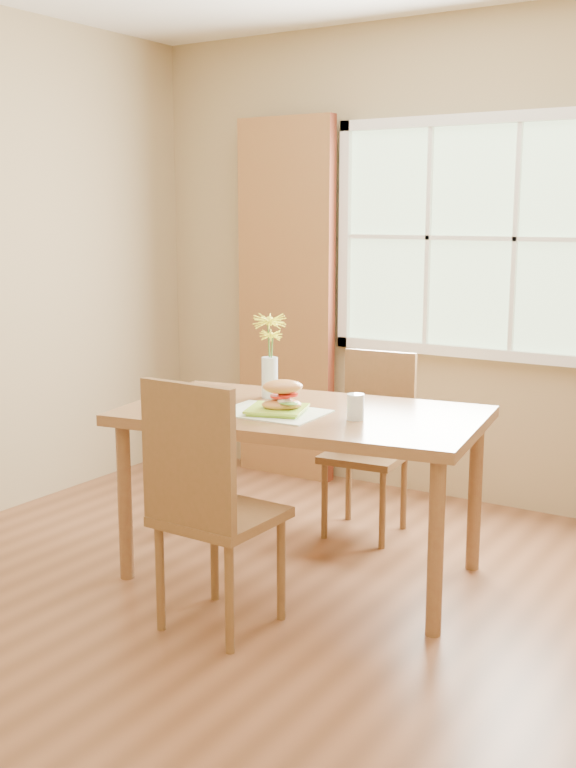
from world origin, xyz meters
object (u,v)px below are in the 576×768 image
at_px(dining_table, 302,428).
at_px(water_glass, 355,407).
at_px(croissant_sandwich, 282,395).
at_px(chair_near, 206,497).
at_px(chair_far, 372,434).
at_px(flower_vase, 270,348).

relative_size(dining_table, water_glass, 15.37).
distance_m(dining_table, croissant_sandwich, 0.20).
distance_m(chair_near, chair_far, 1.41).
distance_m(chair_far, flower_vase, 0.78).
height_order(water_glass, flower_vase, flower_vase).
bearing_deg(chair_far, chair_near, -95.43).
xyz_separation_m(croissant_sandwich, flower_vase, (-0.24, 0.27, 0.15)).
bearing_deg(water_glass, chair_near, -113.04).
relative_size(chair_far, water_glass, 8.42).
relative_size(water_glass, flower_vase, 0.28).
height_order(dining_table, croissant_sandwich, croissant_sandwich).
xyz_separation_m(water_glass, flower_vase, (-0.56, 0.19, 0.19)).
bearing_deg(chair_far, flower_vase, -122.19).
relative_size(chair_near, flower_vase, 2.57).
distance_m(chair_far, croissant_sandwich, 0.88).
distance_m(dining_table, water_glass, 0.32).
bearing_deg(flower_vase, chair_near, -72.32).
xyz_separation_m(chair_far, flower_vase, (-0.27, -0.54, 0.50)).
bearing_deg(chair_near, flower_vase, 109.16).
relative_size(chair_far, croissant_sandwich, 4.25).
bearing_deg(flower_vase, dining_table, -29.61).
xyz_separation_m(dining_table, chair_far, (-0.01, 0.70, -0.18)).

